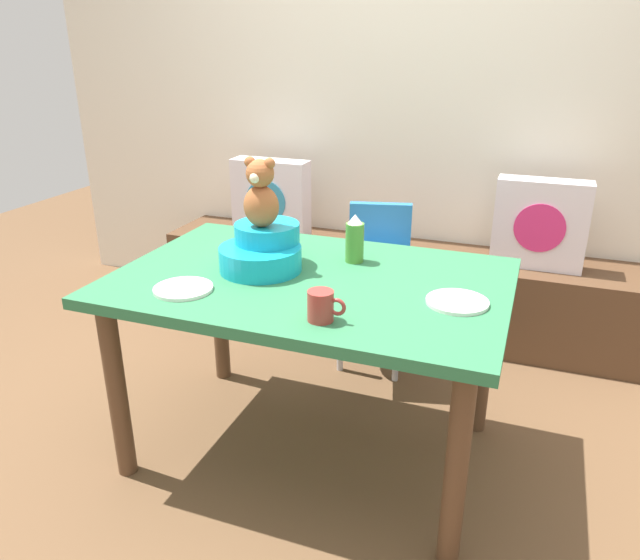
{
  "coord_description": "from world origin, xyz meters",
  "views": [
    {
      "loc": [
        0.73,
        -1.85,
        1.53
      ],
      "look_at": [
        0.0,
        0.1,
        0.69
      ],
      "focal_mm": 33.72,
      "sensor_mm": 36.0,
      "label": 1
    }
  ],
  "objects_px": {
    "book_stack": "(370,239)",
    "teddy_bear": "(261,194)",
    "pillow_floral_left": "(271,199)",
    "dinner_plate_near": "(457,302)",
    "dinner_plate_far": "(183,289)",
    "infant_seat_teal": "(263,250)",
    "pillow_floral_right": "(540,224)",
    "highchair": "(378,265)",
    "cell_phone": "(257,245)",
    "dining_table": "(310,302)",
    "coffee_mug": "(321,306)",
    "ketchup_bottle": "(355,240)"
  },
  "relations": [
    {
      "from": "cell_phone",
      "to": "teddy_bear",
      "type": "bearing_deg",
      "value": -157.62
    },
    {
      "from": "pillow_floral_left",
      "to": "cell_phone",
      "type": "height_order",
      "value": "pillow_floral_left"
    },
    {
      "from": "ketchup_bottle",
      "to": "cell_phone",
      "type": "height_order",
      "value": "ketchup_bottle"
    },
    {
      "from": "pillow_floral_right",
      "to": "cell_phone",
      "type": "height_order",
      "value": "pillow_floral_right"
    },
    {
      "from": "teddy_bear",
      "to": "dinner_plate_near",
      "type": "distance_m",
      "value": 0.77
    },
    {
      "from": "teddy_bear",
      "to": "pillow_floral_right",
      "type": "bearing_deg",
      "value": 51.1
    },
    {
      "from": "highchair",
      "to": "dining_table",
      "type": "bearing_deg",
      "value": -93.46
    },
    {
      "from": "book_stack",
      "to": "ketchup_bottle",
      "type": "xyz_separation_m",
      "value": [
        0.22,
        -1.0,
        0.33
      ]
    },
    {
      "from": "pillow_floral_right",
      "to": "teddy_bear",
      "type": "bearing_deg",
      "value": -128.9
    },
    {
      "from": "infant_seat_teal",
      "to": "ketchup_bottle",
      "type": "relative_size",
      "value": 1.78
    },
    {
      "from": "coffee_mug",
      "to": "infant_seat_teal",
      "type": "bearing_deg",
      "value": 136.11
    },
    {
      "from": "book_stack",
      "to": "coffee_mug",
      "type": "xyz_separation_m",
      "value": [
        0.28,
        -1.53,
        0.29
      ]
    },
    {
      "from": "cell_phone",
      "to": "dinner_plate_far",
      "type": "bearing_deg",
      "value": 168.01
    },
    {
      "from": "highchair",
      "to": "ketchup_bottle",
      "type": "xyz_separation_m",
      "value": [
        0.05,
        -0.57,
        0.31
      ]
    },
    {
      "from": "pillow_floral_right",
      "to": "cell_phone",
      "type": "distance_m",
      "value": 1.44
    },
    {
      "from": "dinner_plate_near",
      "to": "dinner_plate_far",
      "type": "relative_size",
      "value": 1.0
    },
    {
      "from": "highchair",
      "to": "teddy_bear",
      "type": "relative_size",
      "value": 3.16
    },
    {
      "from": "pillow_floral_right",
      "to": "highchair",
      "type": "distance_m",
      "value": 0.83
    },
    {
      "from": "highchair",
      "to": "cell_phone",
      "type": "relative_size",
      "value": 5.49
    },
    {
      "from": "pillow_floral_right",
      "to": "infant_seat_teal",
      "type": "distance_m",
      "value": 1.51
    },
    {
      "from": "pillow_floral_left",
      "to": "infant_seat_teal",
      "type": "xyz_separation_m",
      "value": [
        0.51,
        -1.17,
        0.13
      ]
    },
    {
      "from": "book_stack",
      "to": "infant_seat_teal",
      "type": "bearing_deg",
      "value": -93.49
    },
    {
      "from": "pillow_floral_right",
      "to": "ketchup_bottle",
      "type": "bearing_deg",
      "value": -123.5
    },
    {
      "from": "infant_seat_teal",
      "to": "pillow_floral_right",
      "type": "bearing_deg",
      "value": 51.09
    },
    {
      "from": "book_stack",
      "to": "teddy_bear",
      "type": "bearing_deg",
      "value": -93.49
    },
    {
      "from": "infant_seat_teal",
      "to": "ketchup_bottle",
      "type": "xyz_separation_m",
      "value": [
        0.29,
        0.19,
        0.02
      ]
    },
    {
      "from": "dining_table",
      "to": "highchair",
      "type": "distance_m",
      "value": 0.79
    },
    {
      "from": "pillow_floral_right",
      "to": "dining_table",
      "type": "bearing_deg",
      "value": -122.17
    },
    {
      "from": "cell_phone",
      "to": "ketchup_bottle",
      "type": "bearing_deg",
      "value": -103.67
    },
    {
      "from": "highchair",
      "to": "book_stack",
      "type": "bearing_deg",
      "value": 111.08
    },
    {
      "from": "dinner_plate_near",
      "to": "dining_table",
      "type": "bearing_deg",
      "value": 174.42
    },
    {
      "from": "pillow_floral_left",
      "to": "dining_table",
      "type": "distance_m",
      "value": 1.39
    },
    {
      "from": "pillow_floral_left",
      "to": "dining_table",
      "type": "height_order",
      "value": "pillow_floral_left"
    },
    {
      "from": "dinner_plate_far",
      "to": "book_stack",
      "type": "bearing_deg",
      "value": 80.97
    },
    {
      "from": "infant_seat_teal",
      "to": "ketchup_bottle",
      "type": "distance_m",
      "value": 0.35
    },
    {
      "from": "teddy_bear",
      "to": "ketchup_bottle",
      "type": "xyz_separation_m",
      "value": [
        0.29,
        0.19,
        -0.19
      ]
    },
    {
      "from": "teddy_bear",
      "to": "dinner_plate_far",
      "type": "height_order",
      "value": "teddy_bear"
    },
    {
      "from": "dining_table",
      "to": "coffee_mug",
      "type": "bearing_deg",
      "value": -63.21
    },
    {
      "from": "pillow_floral_left",
      "to": "dinner_plate_far",
      "type": "xyz_separation_m",
      "value": [
        0.35,
        -1.46,
        0.07
      ]
    },
    {
      "from": "pillow_floral_left",
      "to": "dinner_plate_near",
      "type": "relative_size",
      "value": 2.2
    },
    {
      "from": "pillow_floral_right",
      "to": "infant_seat_teal",
      "type": "relative_size",
      "value": 1.33
    },
    {
      "from": "book_stack",
      "to": "pillow_floral_left",
      "type": "bearing_deg",
      "value": -177.95
    },
    {
      "from": "dining_table",
      "to": "cell_phone",
      "type": "distance_m",
      "value": 0.42
    },
    {
      "from": "ketchup_bottle",
      "to": "pillow_floral_right",
      "type": "bearing_deg",
      "value": 56.5
    },
    {
      "from": "highchair",
      "to": "infant_seat_teal",
      "type": "distance_m",
      "value": 0.84
    },
    {
      "from": "dining_table",
      "to": "infant_seat_teal",
      "type": "distance_m",
      "value": 0.26
    },
    {
      "from": "pillow_floral_left",
      "to": "dinner_plate_far",
      "type": "distance_m",
      "value": 1.5
    },
    {
      "from": "pillow_floral_left",
      "to": "teddy_bear",
      "type": "distance_m",
      "value": 1.32
    },
    {
      "from": "pillow_floral_right",
      "to": "book_stack",
      "type": "relative_size",
      "value": 2.2
    },
    {
      "from": "highchair",
      "to": "coffee_mug",
      "type": "xyz_separation_m",
      "value": [
        0.11,
        -1.09,
        0.27
      ]
    }
  ]
}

